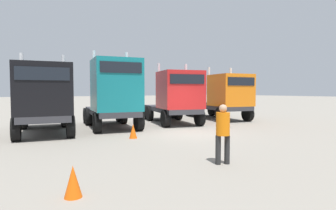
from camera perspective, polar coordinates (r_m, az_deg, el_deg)
The scene contains 8 objects.
ground at distance 14.12m, azimuth 4.06°, elevation -5.85°, with size 200.00×200.00×0.00m, color gray.
semi_truck_black at distance 14.59m, azimuth -24.13°, elevation 1.18°, with size 3.47×6.71×3.99m.
semi_truck_teal at distance 15.69m, azimuth -11.00°, elevation 2.34°, with size 3.47×6.19×4.44m.
semi_truck_red at distance 17.76m, azimuth 1.70°, elevation 1.68°, with size 3.98×6.56×3.95m.
semi_truck_orange at distance 20.69m, azimuth 11.62°, elevation 1.74°, with size 3.66×6.52×3.90m.
visitor_in_hivis at distance 8.30m, azimuth 11.18°, elevation -4.97°, with size 0.51×0.51×1.76m.
traffic_cone_near at distance 6.12m, azimuth -18.91°, elevation -14.62°, with size 0.36×0.36×0.65m, color #F2590C.
traffic_cone_mid at distance 12.73m, azimuth -7.17°, elevation -5.36°, with size 0.36×0.36×0.65m, color #F2590C.
Camera 1 is at (-8.34, -11.19, 2.16)m, focal length 29.71 mm.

